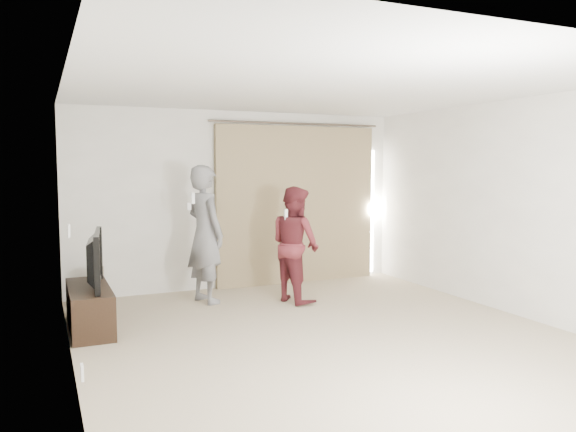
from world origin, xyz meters
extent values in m
plane|color=tan|center=(0.00, 0.00, 0.00)|extent=(5.50, 5.50, 0.00)
cube|color=white|center=(0.00, 2.75, 1.30)|extent=(5.00, 0.04, 2.60)
cube|color=white|center=(-2.50, 0.00, 1.30)|extent=(0.04, 5.50, 2.60)
cube|color=white|center=(-2.48, 0.40, 1.20)|extent=(0.02, 0.08, 0.12)
cube|color=white|center=(-2.48, -0.90, 0.30)|extent=(0.02, 0.08, 0.12)
cube|color=silver|center=(0.00, 0.00, 2.60)|extent=(5.00, 5.50, 0.01)
cube|color=#9D8960|center=(0.90, 2.68, 1.20)|extent=(2.60, 0.10, 2.40)
cylinder|color=brown|center=(0.90, 2.68, 2.44)|extent=(2.80, 0.03, 0.03)
cube|color=silver|center=(2.26, 2.72, 1.05)|extent=(0.08, 0.04, 2.00)
cube|color=black|center=(-2.27, 1.29, 0.24)|extent=(0.43, 1.24, 0.48)
imported|color=black|center=(-2.27, 1.29, 0.78)|extent=(0.27, 1.07, 0.61)
cylinder|color=tan|center=(-2.10, 2.40, 0.03)|extent=(0.37, 0.37, 0.06)
cylinder|color=tan|center=(-2.10, 2.40, 0.28)|extent=(0.21, 0.21, 0.44)
imported|color=slate|center=(-0.75, 2.00, 0.91)|extent=(0.62, 0.76, 1.81)
cube|color=white|center=(-0.93, 1.90, 1.39)|extent=(0.04, 0.04, 0.14)
cube|color=white|center=(-0.93, 2.12, 1.27)|extent=(0.05, 0.05, 0.09)
imported|color=maroon|center=(0.35, 1.56, 0.77)|extent=(0.73, 0.86, 1.53)
cube|color=white|center=(0.17, 1.46, 1.17)|extent=(0.04, 0.04, 0.14)
cube|color=white|center=(0.17, 1.68, 1.07)|extent=(0.05, 0.05, 0.09)
camera|label=1|loc=(-2.72, -5.14, 1.80)|focal=35.00mm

